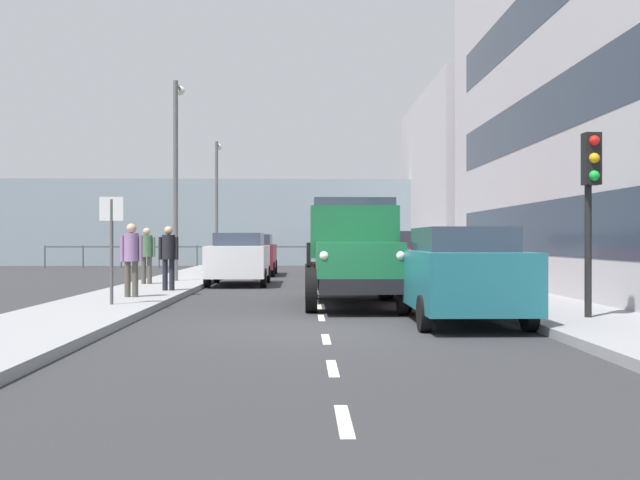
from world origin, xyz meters
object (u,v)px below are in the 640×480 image
object	(u,v)px
car_silver_kerbside_2	(386,257)
lamp_post_promenade	(176,162)
car_teal_kerbside_near	(460,273)
pedestrian_near_railing	(168,253)
pedestrian_couple_a	(147,251)
truck_vintage_green	(354,254)
car_maroon_oppositeside_1	(253,254)
traffic_light_near	(591,184)
car_white_oppositeside_0	(239,258)
lamp_post_far	(217,192)
street_sign	(112,231)
car_red_kerbside_1	(410,263)
pedestrian_with_bag	(131,254)

from	to	relation	value
car_silver_kerbside_2	lamp_post_promenade	world-z (taller)	lamp_post_promenade
car_teal_kerbside_near	pedestrian_near_railing	distance (m)	9.00
pedestrian_couple_a	truck_vintage_green	bearing A→B (deg)	135.04
car_maroon_oppositeside_1	traffic_light_near	distance (m)	19.33
car_white_oppositeside_0	lamp_post_far	distance (m)	12.86
lamp_post_promenade	traffic_light_near	bearing A→B (deg)	128.52
pedestrian_near_railing	lamp_post_far	size ratio (longest dim) A/B	0.27
lamp_post_promenade	lamp_post_far	distance (m)	12.20
car_teal_kerbside_near	car_silver_kerbside_2	size ratio (longest dim) A/B	1.00
truck_vintage_green	lamp_post_promenade	xyz separation A→B (m)	(5.35, -7.78, 2.90)
street_sign	truck_vintage_green	bearing A→B (deg)	-168.84
truck_vintage_green	pedestrian_near_railing	xyz separation A→B (m)	(4.73, -3.08, -0.02)
truck_vintage_green	car_white_oppositeside_0	xyz separation A→B (m)	(3.27, -7.67, -0.28)
car_teal_kerbside_near	car_red_kerbside_1	distance (m)	6.11
pedestrian_near_railing	pedestrian_couple_a	distance (m)	3.09
car_white_oppositeside_0	pedestrian_with_bag	xyz separation A→B (m)	(1.93, 6.76, 0.28)
pedestrian_couple_a	traffic_light_near	xyz separation A→B (m)	(-9.78, 9.71, 1.31)
street_sign	lamp_post_far	bearing A→B (deg)	-89.03
street_sign	car_silver_kerbside_2	bearing A→B (deg)	-126.15
truck_vintage_green	pedestrian_couple_a	xyz separation A→B (m)	(5.93, -5.92, -0.02)
car_red_kerbside_1	lamp_post_far	size ratio (longest dim) A/B	0.63
traffic_light_near	street_sign	distance (m)	9.44
car_white_oppositeside_0	pedestrian_couple_a	xyz separation A→B (m)	(2.67, 1.75, 0.27)
car_red_kerbside_1	car_silver_kerbside_2	bearing A→B (deg)	-90.00
car_teal_kerbside_near	car_red_kerbside_1	bearing A→B (deg)	-90.00
truck_vintage_green	traffic_light_near	size ratio (longest dim) A/B	1.76
car_silver_kerbside_2	pedestrian_with_bag	xyz separation A→B (m)	(6.90, 7.44, 0.28)
truck_vintage_green	car_maroon_oppositeside_1	world-z (taller)	truck_vintage_green
truck_vintage_green	traffic_light_near	bearing A→B (deg)	135.48
pedestrian_near_railing	street_sign	distance (m)	4.15
pedestrian_with_bag	lamp_post_far	distance (m)	19.25
car_silver_kerbside_2	car_maroon_oppositeside_1	world-z (taller)	same
car_teal_kerbside_near	lamp_post_promenade	world-z (taller)	lamp_post_promenade
pedestrian_near_railing	pedestrian_couple_a	size ratio (longest dim) A/B	1.00
truck_vintage_green	pedestrian_couple_a	bearing A→B (deg)	-44.96
car_teal_kerbside_near	car_white_oppositeside_0	xyz separation A→B (m)	(4.97, -10.88, -0.00)
car_teal_kerbside_near	car_silver_kerbside_2	bearing A→B (deg)	-90.00
car_maroon_oppositeside_1	street_sign	size ratio (longest dim) A/B	1.75
pedestrian_near_railing	street_sign	bearing A→B (deg)	84.26
truck_vintage_green	street_sign	xyz separation A→B (m)	(5.14, 1.01, 0.50)
car_red_kerbside_1	lamp_post_far	bearing A→B (deg)	-67.13
car_red_kerbside_1	traffic_light_near	distance (m)	7.20
car_white_oppositeside_0	pedestrian_near_railing	world-z (taller)	pedestrian_near_railing
car_silver_kerbside_2	car_maroon_oppositeside_1	distance (m)	7.61
car_maroon_oppositeside_1	pedestrian_near_railing	bearing A→B (deg)	82.45
pedestrian_near_railing	lamp_post_promenade	distance (m)	5.56
truck_vintage_green	car_silver_kerbside_2	xyz separation A→B (m)	(-1.71, -8.36, -0.28)
car_maroon_oppositeside_1	lamp_post_promenade	xyz separation A→B (m)	(2.09, 6.34, 3.18)
car_red_kerbside_1	lamp_post_promenade	bearing A→B (deg)	-34.62
car_white_oppositeside_0	pedestrian_near_railing	size ratio (longest dim) A/B	2.31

